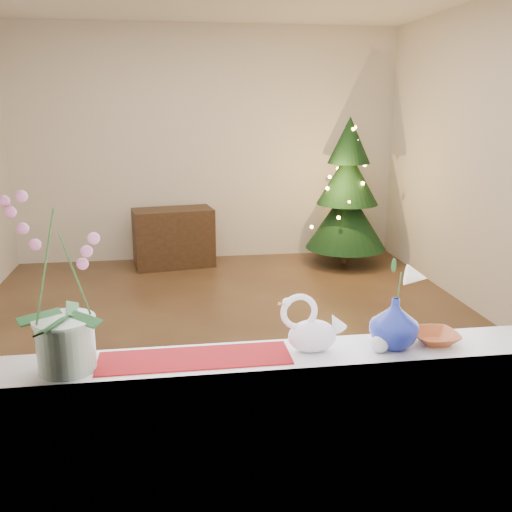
{
  "coord_description": "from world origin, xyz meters",
  "views": [
    {
      "loc": [
        -0.44,
        -4.3,
        1.82
      ],
      "look_at": [
        -0.01,
        -1.4,
        1.04
      ],
      "focal_mm": 40.0,
      "sensor_mm": 36.0,
      "label": 1
    }
  ],
  "objects": [
    {
      "name": "lily",
      "position": [
        0.38,
        -2.37,
        1.23
      ],
      "size": [
        0.12,
        0.07,
        0.17
      ],
      "primitive_type": null,
      "color": "white",
      "rests_on": "blue_vase"
    },
    {
      "name": "window_apron",
      "position": [
        0.0,
        -2.46,
        0.44
      ],
      "size": [
        2.2,
        0.08,
        0.88
      ],
      "primitive_type": "cube",
      "color": "white",
      "rests_on": "ground"
    },
    {
      "name": "wall_back",
      "position": [
        0.0,
        2.5,
        1.35
      ],
      "size": [
        4.5,
        0.1,
        2.7
      ],
      "primitive_type": "cube",
      "color": "beige",
      "rests_on": "ground"
    },
    {
      "name": "ground",
      "position": [
        0.0,
        0.0,
        0.0
      ],
      "size": [
        5.0,
        5.0,
        0.0
      ],
      "primitive_type": "plane",
      "color": "#3C2618",
      "rests_on": "ground"
    },
    {
      "name": "orchid_pot",
      "position": [
        -0.82,
        -2.39,
        1.23
      ],
      "size": [
        0.28,
        0.28,
        0.63
      ],
      "primitive_type": null,
      "rotation": [
        0.0,
        0.0,
        0.4
      ],
      "color": "silver",
      "rests_on": "windowsill"
    },
    {
      "name": "runner",
      "position": [
        -0.38,
        -2.37,
        0.92
      ],
      "size": [
        0.7,
        0.2,
        0.01
      ],
      "primitive_type": "cube",
      "color": "maroon",
      "rests_on": "windowsill"
    },
    {
      "name": "wall_right",
      "position": [
        2.25,
        0.0,
        1.35
      ],
      "size": [
        0.1,
        5.0,
        2.7
      ],
      "primitive_type": "cube",
      "color": "beige",
      "rests_on": "ground"
    },
    {
      "name": "window_frame",
      "position": [
        0.0,
        -2.47,
        1.7
      ],
      "size": [
        2.22,
        0.06,
        1.6
      ],
      "primitive_type": null,
      "color": "white",
      "rests_on": "windowsill"
    },
    {
      "name": "blue_vase",
      "position": [
        0.38,
        -2.37,
        1.03
      ],
      "size": [
        0.26,
        0.26,
        0.22
      ],
      "primitive_type": "imported",
      "rotation": [
        0.0,
        0.0,
        -0.26
      ],
      "color": "navy",
      "rests_on": "windowsill"
    },
    {
      "name": "windowsill",
      "position": [
        0.0,
        -2.37,
        0.9
      ],
      "size": [
        2.2,
        0.26,
        0.04
      ],
      "primitive_type": "cube",
      "color": "white",
      "rests_on": "window_apron"
    },
    {
      "name": "paperweight",
      "position": [
        0.31,
        -2.41,
        0.95
      ],
      "size": [
        0.07,
        0.07,
        0.07
      ],
      "primitive_type": "sphere",
      "rotation": [
        0.0,
        0.0,
        0.0
      ],
      "color": "silver",
      "rests_on": "windowsill"
    },
    {
      "name": "swan",
      "position": [
        0.06,
        -2.36,
        1.03
      ],
      "size": [
        0.28,
        0.19,
        0.21
      ],
      "primitive_type": null,
      "rotation": [
        0.0,
        0.0,
        0.35
      ],
      "color": "white",
      "rests_on": "windowsill"
    },
    {
      "name": "amber_dish",
      "position": [
        0.55,
        -2.36,
        0.94
      ],
      "size": [
        0.15,
        0.15,
        0.04
      ],
      "primitive_type": "imported",
      "rotation": [
        0.0,
        0.0,
        0.02
      ],
      "color": "#95411B",
      "rests_on": "windowsill"
    },
    {
      "name": "wall_front",
      "position": [
        0.0,
        -2.5,
        1.35
      ],
      "size": [
        4.5,
        0.1,
        2.7
      ],
      "primitive_type": "cube",
      "color": "beige",
      "rests_on": "ground"
    },
    {
      "name": "side_table",
      "position": [
        -0.44,
        2.16,
        0.33
      ],
      "size": [
        0.95,
        0.58,
        0.67
      ],
      "primitive_type": "cube",
      "rotation": [
        0.0,
        0.0,
        0.16
      ],
      "color": "black",
      "rests_on": "ground"
    },
    {
      "name": "xmas_tree",
      "position": [
        1.55,
        1.95,
        0.85
      ],
      "size": [
        1.18,
        1.18,
        1.69
      ],
      "primitive_type": null,
      "rotation": [
        0.0,
        0.0,
        -0.34
      ],
      "color": "black",
      "rests_on": "ground"
    }
  ]
}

